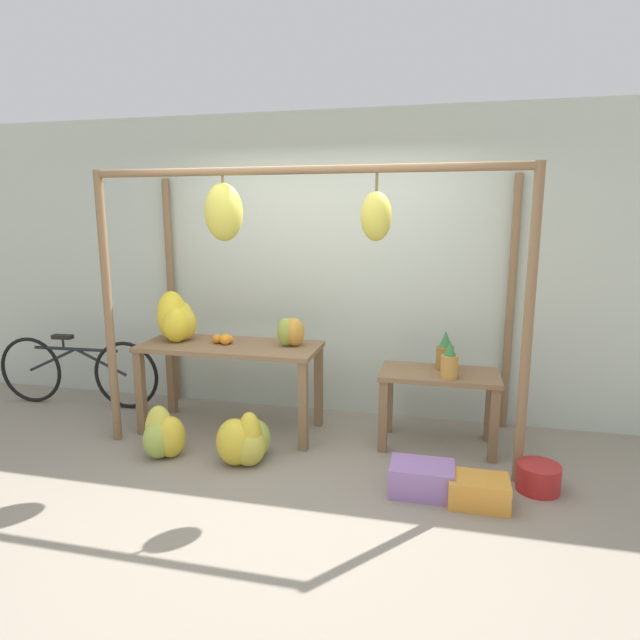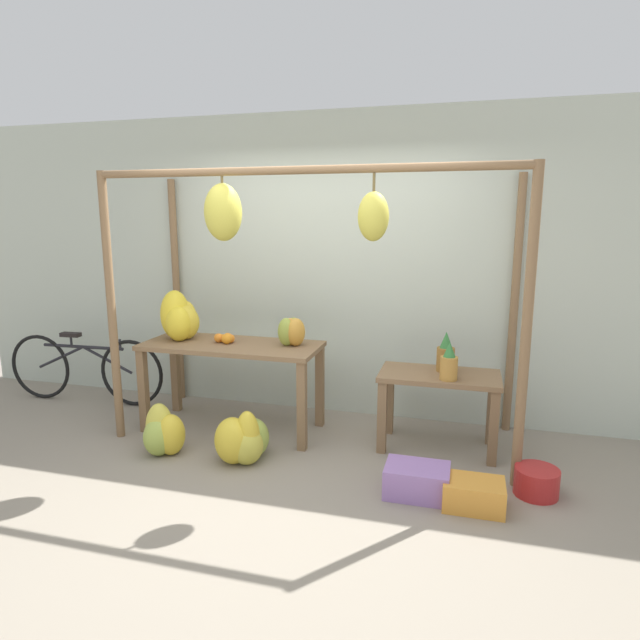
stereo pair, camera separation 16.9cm
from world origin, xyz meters
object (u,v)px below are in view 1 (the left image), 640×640
banana_pile_ground_right (246,441)px  fruit_crate_purple (478,491)px  fruit_crate_white (422,479)px  blue_bucket (538,477)px  banana_pile_on_table (177,320)px  orange_pile (224,339)px  papaya_pile (291,332)px  banana_pile_ground_left (163,436)px  pineapple_cluster (447,357)px  parked_bicycle (77,371)px

banana_pile_ground_right → fruit_crate_purple: (1.71, -0.22, -0.08)m
fruit_crate_white → blue_bucket: (0.79, 0.22, -0.01)m
banana_pile_on_table → orange_pile: size_ratio=2.39×
banana_pile_on_table → fruit_crate_purple: banana_pile_on_table is taller
papaya_pile → banana_pile_ground_right: bearing=-105.2°
banana_pile_on_table → banana_pile_ground_right: bearing=-35.8°
banana_pile_on_table → papaya_pile: size_ratio=1.68×
blue_bucket → fruit_crate_purple: (-0.41, -0.29, -0.00)m
banana_pile_ground_left → blue_bucket: (2.81, 0.10, -0.07)m
blue_bucket → fruit_crate_purple: size_ratio=0.76×
pineapple_cluster → parked_bicycle: (-3.57, 0.20, -0.41)m
fruit_crate_purple → banana_pile_ground_right: bearing=172.5°
parked_bicycle → blue_bucket: bearing=-10.3°
banana_pile_ground_right → pineapple_cluster: bearing=23.1°
pineapple_cluster → fruit_crate_white: pineapple_cluster is taller
fruit_crate_purple → orange_pile: bearing=158.8°
banana_pile_on_table → banana_pile_ground_right: size_ratio=0.89×
banana_pile_ground_right → fruit_crate_white: size_ratio=1.15×
parked_bicycle → fruit_crate_purple: size_ratio=4.43×
pineapple_cluster → papaya_pile: 1.31m
banana_pile_on_table → parked_bicycle: size_ratio=0.26×
banana_pile_ground_left → papaya_pile: 1.33m
orange_pile → fruit_crate_white: 2.04m
orange_pile → papaya_pile: bearing=5.8°
blue_bucket → fruit_crate_purple: bearing=-145.4°
banana_pile_ground_left → blue_bucket: size_ratio=1.40×
banana_pile_on_table → banana_pile_ground_left: size_ratio=1.06×
orange_pile → banana_pile_ground_right: (0.41, -0.60, -0.65)m
banana_pile_on_table → papaya_pile: (1.04, 0.03, -0.06)m
orange_pile → parked_bicycle: 1.76m
blue_bucket → parked_bicycle: size_ratio=0.17×
orange_pile → papaya_pile: size_ratio=0.70×
orange_pile → banana_pile_ground_left: bearing=-113.0°
orange_pile → fruit_crate_purple: bearing=-21.2°
banana_pile_on_table → papaya_pile: bearing=1.8°
banana_pile_ground_right → blue_bucket: 2.13m
orange_pile → pineapple_cluster: 1.89m
banana_pile_on_table → banana_pile_ground_left: 1.05m
banana_pile_on_table → parked_bicycle: banana_pile_on_table is taller
papaya_pile → pineapple_cluster: bearing=-1.2°
fruit_crate_white → blue_bucket: size_ratio=1.46×
papaya_pile → fruit_crate_purple: size_ratio=0.67×
fruit_crate_purple → papaya_pile: bearing=150.1°
papaya_pile → banana_pile_ground_left: bearing=-141.0°
banana_pile_ground_left → papaya_pile: bearing=39.0°
banana_pile_ground_left → fruit_crate_purple: bearing=-4.4°
banana_pile_ground_left → blue_bucket: 2.81m
fruit_crate_white → papaya_pile: 1.63m
orange_pile → banana_pile_ground_right: orange_pile is taller
parked_bicycle → papaya_pile: 2.34m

